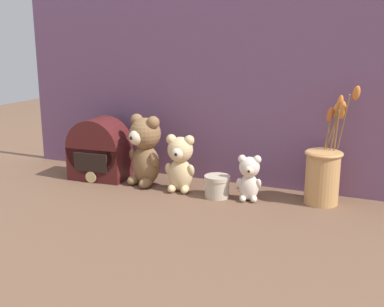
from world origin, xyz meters
name	(u,v)px	position (x,y,z in m)	size (l,w,h in m)	color
ground_plane	(189,193)	(0.00, 0.00, 0.00)	(4.00, 4.00, 0.00)	brown
backdrop_wall	(210,87)	(0.00, 0.17, 0.32)	(1.42, 0.02, 0.63)	#704C70
teddy_bear_large	(145,149)	(-0.17, 0.02, 0.12)	(0.13, 0.12, 0.23)	olive
teddy_bear_medium	(180,162)	(-0.04, 0.01, 0.10)	(0.10, 0.09, 0.18)	#DBBC84
teddy_bear_small	(249,177)	(0.19, 0.01, 0.07)	(0.08, 0.07, 0.14)	beige
flower_vase	(324,172)	(0.40, 0.07, 0.10)	(0.14, 0.12, 0.35)	tan
vintage_radio	(100,152)	(-0.35, 0.03, 0.09)	(0.20, 0.14, 0.21)	#4C1919
decorative_tin_tall	(217,187)	(0.09, 0.00, 0.03)	(0.08, 0.08, 0.07)	beige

